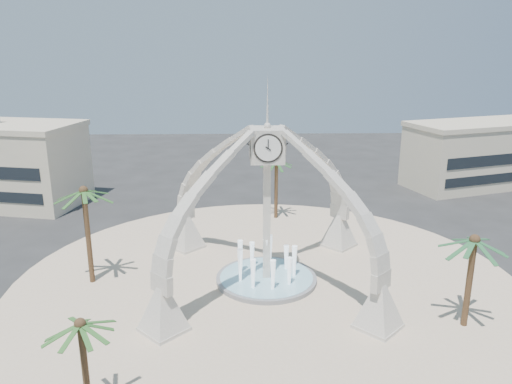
{
  "coord_description": "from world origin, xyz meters",
  "views": [
    {
      "loc": [
        -1.82,
        -36.13,
        18.02
      ],
      "look_at": [
        -0.77,
        2.0,
        6.85
      ],
      "focal_mm": 35.0,
      "sensor_mm": 36.0,
      "label": 1
    }
  ],
  "objects_px": {
    "clock_tower": "(267,204)",
    "palm_north": "(276,162)",
    "palm_west": "(84,192)",
    "palm_south": "(80,325)",
    "fountain": "(266,278)",
    "palm_east": "(475,241)"
  },
  "relations": [
    {
      "from": "clock_tower",
      "to": "palm_east",
      "type": "height_order",
      "value": "clock_tower"
    },
    {
      "from": "palm_west",
      "to": "palm_north",
      "type": "distance_m",
      "value": 21.65
    },
    {
      "from": "palm_west",
      "to": "clock_tower",
      "type": "bearing_deg",
      "value": -1.0
    },
    {
      "from": "palm_west",
      "to": "palm_south",
      "type": "relative_size",
      "value": 1.4
    },
    {
      "from": "clock_tower",
      "to": "palm_south",
      "type": "xyz_separation_m",
      "value": [
        -9.62,
        -14.92,
        -1.24
      ]
    },
    {
      "from": "palm_west",
      "to": "palm_north",
      "type": "xyz_separation_m",
      "value": [
        15.58,
        14.99,
        -1.19
      ]
    },
    {
      "from": "fountain",
      "to": "clock_tower",
      "type": "bearing_deg",
      "value": -90.0
    },
    {
      "from": "palm_east",
      "to": "palm_south",
      "type": "distance_m",
      "value": 23.95
    },
    {
      "from": "palm_north",
      "to": "palm_west",
      "type": "bearing_deg",
      "value": -136.11
    },
    {
      "from": "palm_west",
      "to": "palm_south",
      "type": "distance_m",
      "value": 15.88
    },
    {
      "from": "fountain",
      "to": "palm_north",
      "type": "xyz_separation_m",
      "value": [
        1.75,
        15.23,
        5.98
      ]
    },
    {
      "from": "palm_east",
      "to": "palm_south",
      "type": "xyz_separation_m",
      "value": [
        -22.56,
        -8.0,
        -0.84
      ]
    },
    {
      "from": "clock_tower",
      "to": "palm_south",
      "type": "relative_size",
      "value": 2.99
    },
    {
      "from": "clock_tower",
      "to": "palm_north",
      "type": "height_order",
      "value": "clock_tower"
    },
    {
      "from": "clock_tower",
      "to": "palm_east",
      "type": "relative_size",
      "value": 2.56
    },
    {
      "from": "fountain",
      "to": "palm_west",
      "type": "xyz_separation_m",
      "value": [
        -13.83,
        0.24,
        7.17
      ]
    },
    {
      "from": "fountain",
      "to": "palm_south",
      "type": "relative_size",
      "value": 1.33
    },
    {
      "from": "palm_west",
      "to": "palm_north",
      "type": "height_order",
      "value": "palm_west"
    },
    {
      "from": "clock_tower",
      "to": "palm_west",
      "type": "height_order",
      "value": "clock_tower"
    },
    {
      "from": "palm_south",
      "to": "palm_west",
      "type": "bearing_deg",
      "value": 105.5
    },
    {
      "from": "palm_east",
      "to": "fountain",
      "type": "bearing_deg",
      "value": 151.85
    },
    {
      "from": "palm_east",
      "to": "palm_south",
      "type": "relative_size",
      "value": 1.17
    }
  ]
}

